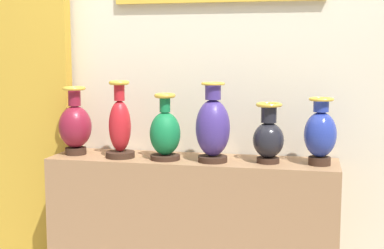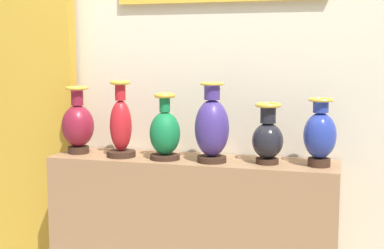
{
  "view_description": "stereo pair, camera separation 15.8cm",
  "coord_description": "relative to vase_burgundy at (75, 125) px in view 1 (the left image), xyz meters",
  "views": [
    {
      "loc": [
        0.62,
        -2.82,
        1.43
      ],
      "look_at": [
        0.0,
        0.0,
        1.05
      ],
      "focal_mm": 50.73,
      "sensor_mm": 36.0,
      "label": 1
    },
    {
      "loc": [
        0.77,
        -2.78,
        1.43
      ],
      "look_at": [
        0.0,
        0.0,
        1.05
      ],
      "focal_mm": 50.73,
      "sensor_mm": 36.0,
      "label": 2
    }
  ],
  "objects": [
    {
      "name": "vase_indigo",
      "position": [
        0.79,
        -0.04,
        0.02
      ],
      "size": [
        0.18,
        0.18,
        0.42
      ],
      "color": "#382319",
      "rests_on": "display_shelf"
    },
    {
      "name": "back_wall",
      "position": [
        0.67,
        0.26,
        0.39
      ],
      "size": [
        3.11,
        0.14,
        2.8
      ],
      "color": "beige",
      "rests_on": "ground_plane"
    },
    {
      "name": "vase_crimson",
      "position": [
        0.28,
        -0.03,
        0.01
      ],
      "size": [
        0.16,
        0.16,
        0.42
      ],
      "color": "#382319",
      "rests_on": "display_shelf"
    },
    {
      "name": "vase_onyx",
      "position": [
        1.08,
        -0.01,
        -0.03
      ],
      "size": [
        0.16,
        0.16,
        0.31
      ],
      "color": "#382319",
      "rests_on": "display_shelf"
    },
    {
      "name": "vase_burgundy",
      "position": [
        0.0,
        0.0,
        0.0
      ],
      "size": [
        0.18,
        0.18,
        0.38
      ],
      "color": "#382319",
      "rests_on": "display_shelf"
    },
    {
      "name": "vase_cobalt",
      "position": [
        1.34,
        -0.01,
        -0.0
      ],
      "size": [
        0.16,
        0.16,
        0.34
      ],
      "color": "#382319",
      "rests_on": "display_shelf"
    },
    {
      "name": "display_shelf",
      "position": [
        0.67,
        0.02,
        -0.6
      ],
      "size": [
        1.55,
        0.37,
        0.86
      ],
      "primitive_type": "cube",
      "color": "#99704C",
      "rests_on": "ground_plane"
    },
    {
      "name": "vase_emerald",
      "position": [
        0.53,
        -0.04,
        -0.02
      ],
      "size": [
        0.16,
        0.16,
        0.36
      ],
      "color": "#382319",
      "rests_on": "display_shelf"
    },
    {
      "name": "curtain_gold",
      "position": [
        -0.39,
        0.14,
        0.17
      ],
      "size": [
        0.58,
        0.08,
        2.4
      ],
      "primitive_type": "cube",
      "color": "gold",
      "rests_on": "ground_plane"
    }
  ]
}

